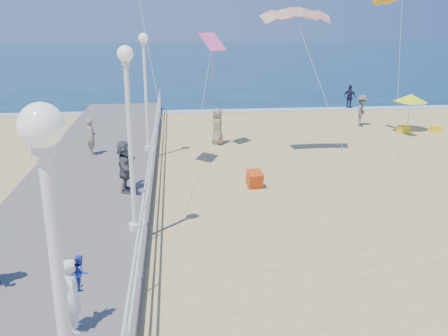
{
  "coord_description": "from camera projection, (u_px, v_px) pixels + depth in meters",
  "views": [
    {
      "loc": [
        -4.09,
        -13.78,
        6.51
      ],
      "look_at": [
        -2.5,
        2.0,
        1.6
      ],
      "focal_mm": 40.0,
      "sensor_mm": 36.0,
      "label": 1
    }
  ],
  "objects": [
    {
      "name": "toddler_held",
      "position": [
        81.0,
        272.0,
        9.89
      ],
      "size": [
        0.33,
        0.4,
        0.73
      ],
      "primitive_type": "imported",
      "rotation": [
        0.0,
        0.0,
        1.75
      ],
      "color": "blue",
      "rests_on": "boardwalk"
    },
    {
      "name": "kite_diamond_pink",
      "position": [
        212.0,
        42.0,
        23.42
      ],
      "size": [
        1.37,
        1.36,
        0.81
      ],
      "primitive_type": "cube",
      "rotation": [
        0.78,
        0.0,
        0.76
      ],
      "color": "#FE5DA1"
    },
    {
      "name": "lamp_post_mid",
      "position": [
        129.0,
        121.0,
        13.81
      ],
      "size": [
        0.44,
        0.44,
        5.32
      ],
      "color": "white",
      "rests_on": "boardwalk"
    },
    {
      "name": "lamp_post_near",
      "position": [
        60.0,
        296.0,
        5.26
      ],
      "size": [
        0.44,
        0.44,
        5.32
      ],
      "color": "white",
      "rests_on": "boardwalk"
    },
    {
      "name": "lamp_post_far",
      "position": [
        145.0,
        80.0,
        22.37
      ],
      "size": [
        0.44,
        0.44,
        5.32
      ],
      "color": "white",
      "rests_on": "boardwalk"
    },
    {
      "name": "spectator_5",
      "position": [
        125.0,
        166.0,
        17.73
      ],
      "size": [
        0.61,
        1.75,
        1.88
      ],
      "primitive_type": "imported",
      "rotation": [
        0.0,
        0.0,
        1.54
      ],
      "color": "#515256",
      "rests_on": "boardwalk"
    },
    {
      "name": "boardwalk",
      "position": [
        62.0,
        239.0,
        14.63
      ],
      "size": [
        5.0,
        44.0,
        0.4
      ],
      "primitive_type": "cube",
      "color": "slate",
      "rests_on": "ground"
    },
    {
      "name": "railing",
      "position": [
        144.0,
        202.0,
        14.56
      ],
      "size": [
        0.05,
        42.0,
        0.55
      ],
      "color": "white",
      "rests_on": "boardwalk"
    },
    {
      "name": "spectator_6",
      "position": [
        91.0,
        137.0,
        22.42
      ],
      "size": [
        0.53,
        0.68,
        1.66
      ],
      "primitive_type": "imported",
      "rotation": [
        0.0,
        0.0,
        1.82
      ],
      "color": "gray",
      "rests_on": "boardwalk"
    },
    {
      "name": "beach_walker_b",
      "position": [
        350.0,
        97.0,
        35.59
      ],
      "size": [
        0.97,
        1.01,
        1.69
      ],
      "primitive_type": "imported",
      "rotation": [
        0.0,
        0.0,
        2.31
      ],
      "color": "#1B1A39",
      "rests_on": "ground"
    },
    {
      "name": "beach_chair_right",
      "position": [
        436.0,
        129.0,
        28.58
      ],
      "size": [
        0.55,
        0.55,
        0.4
      ],
      "primitive_type": "cube",
      "color": "yellow",
      "rests_on": "ground"
    },
    {
      "name": "woman_holding_toddler",
      "position": [
        73.0,
        295.0,
        9.86
      ],
      "size": [
        0.47,
        0.63,
        1.57
      ],
      "primitive_type": "imported",
      "rotation": [
        0.0,
        0.0,
        1.75
      ],
      "color": "white",
      "rests_on": "boardwalk"
    },
    {
      "name": "beach_umbrella",
      "position": [
        411.0,
        98.0,
        28.48
      ],
      "size": [
        1.9,
        1.9,
        2.14
      ],
      "color": "white",
      "rests_on": "ground"
    },
    {
      "name": "ground",
      "position": [
        311.0,
        234.0,
        15.41
      ],
      "size": [
        160.0,
        160.0,
        0.0
      ],
      "primitive_type": "plane",
      "color": "#E0BE75",
      "rests_on": "ground"
    },
    {
      "name": "kite_parafoil",
      "position": [
        297.0,
        12.0,
        21.54
      ],
      "size": [
        3.12,
        0.94,
        0.65
      ],
      "primitive_type": null,
      "rotation": [
        0.44,
        0.0,
        0.0
      ],
      "color": "#BF3C16"
    },
    {
      "name": "beach_walker_c",
      "position": [
        218.0,
        126.0,
        25.78
      ],
      "size": [
        0.73,
        1.0,
        1.88
      ],
      "primitive_type": "imported",
      "rotation": [
        0.0,
        0.0,
        -1.43
      ],
      "color": "gray",
      "rests_on": "ground"
    },
    {
      "name": "ocean",
      "position": [
        199.0,
        58.0,
        77.19
      ],
      "size": [
        160.0,
        90.0,
        0.05
      ],
      "primitive_type": "cube",
      "color": "#0C2E4A",
      "rests_on": "ground"
    },
    {
      "name": "beach_chair_left",
      "position": [
        403.0,
        129.0,
        28.47
      ],
      "size": [
        0.55,
        0.55,
        0.4
      ],
      "primitive_type": "cube",
      "color": "yellow",
      "rests_on": "ground"
    },
    {
      "name": "surf_line",
      "position": [
        233.0,
        111.0,
        34.89
      ],
      "size": [
        160.0,
        1.2,
        0.04
      ],
      "primitive_type": "cube",
      "color": "white",
      "rests_on": "ground"
    },
    {
      "name": "beach_walker_a",
      "position": [
        362.0,
        110.0,
        30.01
      ],
      "size": [
        1.19,
        1.41,
        1.9
      ],
      "primitive_type": "imported",
      "rotation": [
        0.0,
        0.0,
        1.09
      ],
      "color": "#595A5E",
      "rests_on": "ground"
    },
    {
      "name": "box_kite",
      "position": [
        255.0,
        180.0,
        19.42
      ],
      "size": [
        0.63,
        0.77,
        0.74
      ],
      "primitive_type": "cube",
      "rotation": [
        0.31,
        0.0,
        0.12
      ],
      "color": "red",
      "rests_on": "ground"
    }
  ]
}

